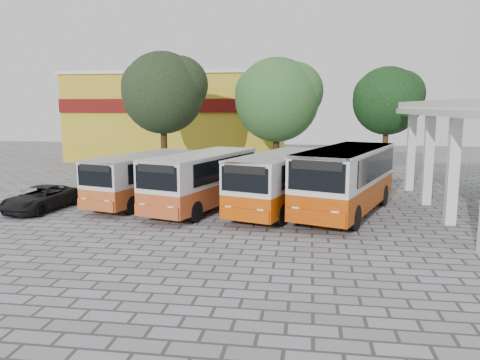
% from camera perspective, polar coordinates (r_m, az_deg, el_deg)
% --- Properties ---
extents(ground, '(90.00, 90.00, 0.00)m').
position_cam_1_polar(ground, '(20.06, 3.38, -5.86)').
color(ground, slate).
rests_on(ground, ground).
extents(shophouse_block, '(20.40, 10.40, 8.30)m').
position_cam_1_polar(shophouse_block, '(47.07, -7.22, 7.70)').
color(shophouse_block, '#B2991E').
rests_on(shophouse_block, ground).
extents(bus_far_left, '(4.08, 7.70, 2.62)m').
position_cam_1_polar(bus_far_left, '(25.22, -11.81, 0.54)').
color(bus_far_left, '#B04C1C').
rests_on(bus_far_left, ground).
extents(bus_centre_left, '(4.55, 8.33, 2.83)m').
position_cam_1_polar(bus_centre_left, '(23.40, -4.60, 0.35)').
color(bus_centre_left, '#AF451C').
rests_on(bus_centre_left, ground).
extents(bus_centre_right, '(4.72, 8.43, 2.86)m').
position_cam_1_polar(bus_centre_right, '(22.82, 4.89, 0.17)').
color(bus_centre_right, '#B33F00').
rests_on(bus_centre_right, ground).
extents(bus_far_right, '(5.49, 9.38, 3.17)m').
position_cam_1_polar(bus_far_right, '(22.83, 12.87, 0.44)').
color(bus_far_right, '#A73700').
rests_on(bus_far_right, ground).
extents(tree_left, '(6.13, 5.84, 9.01)m').
position_cam_1_polar(tree_left, '(34.38, -9.27, 10.75)').
color(tree_left, '#3B260F').
rests_on(tree_left, ground).
extents(tree_middle, '(6.62, 6.31, 8.77)m').
position_cam_1_polar(tree_middle, '(35.78, 4.64, 10.04)').
color(tree_middle, '#362714').
rests_on(tree_middle, ground).
extents(tree_right, '(5.16, 4.92, 7.99)m').
position_cam_1_polar(tree_right, '(35.89, 17.61, 9.43)').
color(tree_right, '#45301B').
rests_on(tree_right, ground).
extents(parked_car, '(2.47, 4.55, 1.21)m').
position_cam_1_polar(parked_car, '(25.28, -23.16, -2.07)').
color(parked_car, black).
rests_on(parked_car, ground).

